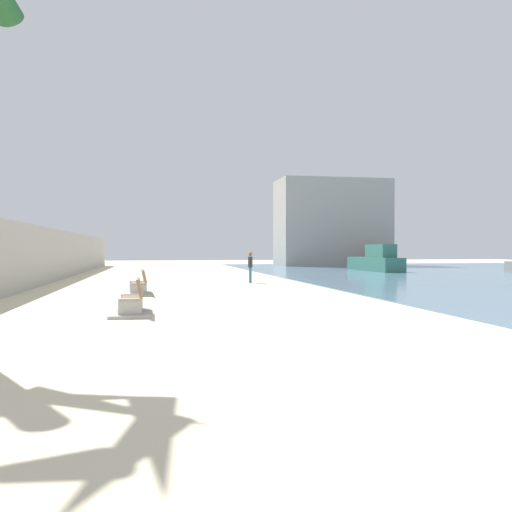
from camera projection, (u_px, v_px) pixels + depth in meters
name	position (u px, v px, depth m)	size (l,w,h in m)	color
ground_plane	(188.00, 283.00, 28.32)	(120.00, 120.00, 0.00)	beige
seawall	(39.00, 256.00, 26.90)	(0.80, 64.00, 2.89)	#ADAAA3
bench_near	(132.00, 306.00, 14.46)	(1.12, 2.11, 0.98)	#ADAAA3
bench_far	(139.00, 289.00, 20.83)	(1.24, 2.17, 0.98)	#ADAAA3
person_walking	(250.00, 265.00, 28.18)	(0.28, 0.50, 1.64)	teal
boat_distant	(381.00, 260.00, 54.34)	(3.09, 5.50, 1.87)	red
boat_nearest	(376.00, 261.00, 43.16)	(1.82, 7.67, 2.14)	#337060
harbor_building	(332.00, 223.00, 59.05)	(12.00, 6.00, 9.42)	#9E9E99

